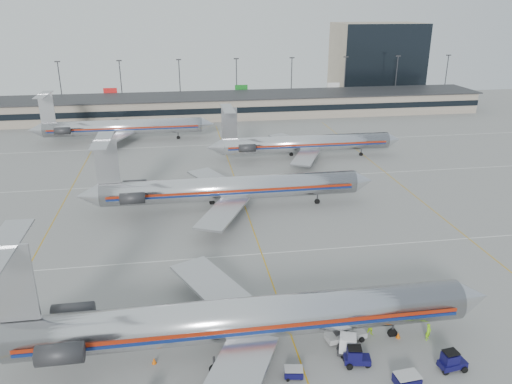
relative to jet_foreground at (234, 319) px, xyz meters
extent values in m
plane|color=gray|center=(5.95, 9.49, -3.80)|extent=(260.00, 260.00, 0.00)
cube|color=silver|center=(5.95, 19.49, -3.79)|extent=(160.00, 0.15, 0.02)
cube|color=gray|center=(5.95, 107.49, -0.80)|extent=(160.00, 16.00, 6.00)
cube|color=black|center=(5.95, 99.39, -0.60)|extent=(160.00, 0.20, 1.60)
cube|color=#2D2D30|center=(5.95, 107.49, 2.30)|extent=(162.00, 17.00, 0.30)
cylinder|color=#38383D|center=(-39.05, 121.49, 3.70)|extent=(0.30, 0.30, 15.00)
cube|color=#2D2D30|center=(-39.05, 121.49, 11.30)|extent=(1.60, 0.40, 0.35)
cylinder|color=#38383D|center=(-21.05, 121.49, 3.70)|extent=(0.30, 0.30, 15.00)
cube|color=#2D2D30|center=(-21.05, 121.49, 11.30)|extent=(1.60, 0.40, 0.35)
cylinder|color=#38383D|center=(-3.05, 121.49, 3.70)|extent=(0.30, 0.30, 15.00)
cube|color=#2D2D30|center=(-3.05, 121.49, 11.30)|extent=(1.60, 0.40, 0.35)
cylinder|color=#38383D|center=(14.95, 121.49, 3.70)|extent=(0.30, 0.30, 15.00)
cube|color=#2D2D30|center=(14.95, 121.49, 11.30)|extent=(1.60, 0.40, 0.35)
cylinder|color=#38383D|center=(32.95, 121.49, 3.70)|extent=(0.30, 0.30, 15.00)
cube|color=#2D2D30|center=(32.95, 121.49, 11.30)|extent=(1.60, 0.40, 0.35)
cylinder|color=#38383D|center=(50.95, 121.49, 3.70)|extent=(0.30, 0.30, 15.00)
cube|color=#2D2D30|center=(50.95, 121.49, 11.30)|extent=(1.60, 0.40, 0.35)
cylinder|color=#38383D|center=(68.95, 121.49, 3.70)|extent=(0.30, 0.30, 15.00)
cube|color=#2D2D30|center=(68.95, 121.49, 11.30)|extent=(1.60, 0.40, 0.35)
cylinder|color=#38383D|center=(86.95, 121.49, 3.70)|extent=(0.30, 0.30, 15.00)
cube|color=#2D2D30|center=(86.95, 121.49, 11.30)|extent=(1.60, 0.40, 0.35)
cube|color=tan|center=(67.95, 137.49, 8.70)|extent=(30.00, 20.00, 25.00)
cylinder|color=silver|center=(1.05, 0.00, -0.06)|extent=(42.74, 3.95, 3.95)
cone|color=silver|center=(24.13, 0.00, -0.06)|extent=(3.42, 3.95, 3.95)
cube|color=maroon|center=(1.05, -1.98, 0.10)|extent=(40.60, 0.05, 0.37)
cube|color=navy|center=(1.05, -1.98, -0.33)|extent=(40.60, 0.05, 0.30)
cube|color=#B4B4B9|center=(-1.08, 7.48, -1.13)|extent=(9.94, 14.48, 0.34)
cube|color=#B4B4B9|center=(-18.71, 0.00, 5.55)|extent=(3.63, 0.27, 7.27)
cube|color=#B4B4B9|center=(-19.03, 0.00, 8.97)|extent=(2.56, 11.22, 0.19)
cylinder|color=#2D2D30|center=(-14.97, 3.05, 0.26)|extent=(3.85, 1.82, 1.82)
cylinder|color=#2D2D30|center=(-14.97, -3.04, 0.26)|extent=(3.85, 1.82, 1.82)
cylinder|color=#2D2D30|center=(16.01, 0.00, -2.92)|extent=(0.21, 0.21, 1.76)
cylinder|color=#2D2D30|center=(-2.15, -2.56, -2.92)|extent=(0.21, 0.21, 1.76)
cylinder|color=#2D2D30|center=(-2.15, 2.57, -2.92)|extent=(0.21, 0.21, 1.76)
cylinder|color=black|center=(16.01, 0.00, -3.42)|extent=(0.96, 0.32, 0.96)
cylinder|color=silver|center=(3.74, 35.72, -0.21)|extent=(41.06, 3.80, 3.80)
cone|color=silver|center=(25.92, 35.72, -0.21)|extent=(3.28, 3.80, 3.80)
cone|color=#B4B4B9|center=(-18.63, 35.72, -0.21)|extent=(3.70, 3.80, 3.80)
cube|color=maroon|center=(3.74, 33.81, -0.05)|extent=(39.00, 0.05, 0.36)
cube|color=navy|center=(3.74, 33.81, -0.46)|extent=(39.00, 0.05, 0.29)
cube|color=#B4B4B9|center=(1.69, 42.91, -1.23)|extent=(9.55, 13.92, 0.33)
cube|color=#B4B4B9|center=(1.69, 28.54, -1.23)|extent=(9.55, 13.92, 0.33)
cube|color=#B4B4B9|center=(-15.24, 35.72, 5.18)|extent=(3.49, 0.26, 6.98)
cube|color=#B4B4B9|center=(-15.55, 35.72, 8.47)|extent=(2.46, 10.78, 0.18)
cylinder|color=#2D2D30|center=(-11.65, 38.65, 0.10)|extent=(3.70, 1.74, 1.74)
cylinder|color=#2D2D30|center=(-11.65, 32.80, 0.10)|extent=(3.70, 1.74, 1.74)
cylinder|color=#2D2D30|center=(18.11, 35.72, -2.95)|extent=(0.21, 0.21, 1.69)
cylinder|color=#2D2D30|center=(0.67, 33.26, -2.95)|extent=(0.21, 0.21, 1.69)
cylinder|color=#2D2D30|center=(0.67, 38.19, -2.95)|extent=(0.21, 0.21, 1.69)
cylinder|color=black|center=(18.11, 35.72, -3.44)|extent=(0.92, 0.31, 0.92)
cylinder|color=silver|center=(22.85, 61.41, -0.47)|extent=(36.13, 3.52, 3.52)
cone|color=silver|center=(42.44, 61.41, -0.47)|extent=(3.04, 3.52, 3.52)
cone|color=#B4B4B9|center=(3.07, 61.41, -0.47)|extent=(3.42, 3.52, 3.52)
cube|color=maroon|center=(22.85, 59.64, -0.33)|extent=(34.33, 0.05, 0.33)
cube|color=navy|center=(22.85, 59.64, -0.71)|extent=(34.33, 0.05, 0.27)
cube|color=#B4B4B9|center=(20.95, 68.07, -1.42)|extent=(8.84, 12.89, 0.30)
cube|color=#B4B4B9|center=(20.95, 54.76, -1.42)|extent=(8.84, 12.89, 0.30)
cube|color=#B4B4B9|center=(6.21, 61.41, 4.52)|extent=(3.23, 0.24, 6.47)
cube|color=#B4B4B9|center=(5.92, 61.41, 7.57)|extent=(2.28, 9.98, 0.17)
cylinder|color=#2D2D30|center=(9.54, 64.12, -0.18)|extent=(3.42, 1.62, 1.62)
cylinder|color=#2D2D30|center=(9.54, 58.70, -0.18)|extent=(3.42, 1.62, 1.62)
cylinder|color=#2D2D30|center=(35.21, 61.41, -3.01)|extent=(0.19, 0.19, 1.57)
cylinder|color=#2D2D30|center=(20.00, 59.13, -3.01)|extent=(0.19, 0.19, 1.57)
cylinder|color=#2D2D30|center=(20.00, 63.69, -3.01)|extent=(0.19, 0.19, 1.57)
cylinder|color=black|center=(35.21, 61.41, -3.47)|extent=(0.86, 0.29, 0.86)
cylinder|color=silver|center=(-17.17, 82.39, -0.36)|extent=(37.29, 3.63, 3.63)
cone|color=silver|center=(3.05, 82.39, -0.36)|extent=(3.14, 3.63, 3.63)
cone|color=#B4B4B9|center=(-37.58, 82.39, -0.36)|extent=(3.53, 3.63, 3.63)
cube|color=maroon|center=(-17.17, 80.56, -0.22)|extent=(35.43, 0.05, 0.34)
cube|color=navy|center=(-17.17, 80.56, -0.61)|extent=(35.43, 0.05, 0.27)
cube|color=#B4B4B9|center=(-19.13, 89.26, -1.34)|extent=(9.13, 13.30, 0.31)
cube|color=#B4B4B9|center=(-19.13, 75.52, -1.34)|extent=(9.13, 13.30, 0.31)
cube|color=#B4B4B9|center=(-34.34, 82.39, 4.79)|extent=(3.34, 0.25, 6.67)
cube|color=#B4B4B9|center=(-34.64, 82.39, 7.93)|extent=(2.36, 10.30, 0.18)
cylinder|color=#2D2D30|center=(-30.91, 85.19, -0.07)|extent=(3.53, 1.67, 1.67)
cylinder|color=#2D2D30|center=(-30.91, 79.59, -0.07)|extent=(3.53, 1.67, 1.67)
cylinder|color=#2D2D30|center=(-4.41, 82.39, -2.99)|extent=(0.20, 0.20, 1.62)
cylinder|color=#2D2D30|center=(-20.11, 80.03, -2.99)|extent=(0.20, 0.20, 1.62)
cylinder|color=#2D2D30|center=(-20.11, 84.74, -2.99)|extent=(0.20, 0.20, 1.62)
cylinder|color=black|center=(-4.41, 82.39, -3.45)|extent=(0.88, 0.29, 0.88)
cube|color=#0C0A3A|center=(11.02, -3.54, -3.19)|extent=(2.60, 1.64, 0.55)
cube|color=#0C0A3A|center=(10.69, -3.54, -2.53)|extent=(1.50, 1.33, 0.99)
cube|color=black|center=(10.69, -3.54, -1.87)|extent=(1.44, 1.26, 0.09)
cylinder|color=black|center=(11.90, -2.99, -3.49)|extent=(0.62, 0.20, 0.62)
cylinder|color=black|center=(11.90, -4.09, -3.49)|extent=(0.62, 0.20, 0.62)
cylinder|color=black|center=(10.14, -2.99, -3.49)|extent=(0.62, 0.20, 0.62)
cylinder|color=black|center=(10.14, -4.09, -3.49)|extent=(0.62, 0.20, 0.62)
cube|color=#0C0A3A|center=(19.42, -5.52, -3.18)|extent=(2.63, 1.56, 0.56)
cube|color=#0C0A3A|center=(19.08, -5.52, -2.50)|extent=(1.49, 1.30, 1.02)
cube|color=black|center=(19.08, -5.52, -1.82)|extent=(1.43, 1.23, 0.09)
cylinder|color=black|center=(20.32, -4.95, -3.48)|extent=(0.63, 0.20, 0.63)
cylinder|color=black|center=(20.32, -6.08, -3.48)|extent=(0.63, 0.20, 0.63)
cylinder|color=black|center=(18.52, -4.95, -3.48)|extent=(0.63, 0.20, 0.63)
cylinder|color=black|center=(18.52, -6.08, -3.48)|extent=(0.63, 0.20, 0.63)
cube|color=#0C0A3A|center=(4.84, -4.21, -3.32)|extent=(1.82, 1.39, 0.61)
cube|color=#A8A8A8|center=(4.84, -4.21, -2.88)|extent=(1.82, 1.39, 0.05)
cylinder|color=black|center=(5.45, -3.73, -3.64)|extent=(0.31, 0.12, 0.31)
cylinder|color=black|center=(5.45, -4.69, -3.64)|extent=(0.31, 0.12, 0.31)
cylinder|color=black|center=(4.23, -3.73, -3.64)|extent=(0.31, 0.12, 0.31)
cylinder|color=black|center=(4.23, -4.69, -3.64)|extent=(0.31, 0.12, 0.31)
cube|color=#0C0A3A|center=(14.39, -6.84, -3.18)|extent=(2.25, 1.63, 0.79)
cube|color=#A8A8A8|center=(14.39, -6.84, -2.62)|extent=(2.25, 1.63, 0.07)
cylinder|color=black|center=(15.18, -6.22, -3.60)|extent=(0.41, 0.16, 0.41)
cylinder|color=black|center=(13.60, -6.22, -3.60)|extent=(0.41, 0.16, 0.41)
cube|color=#2D2D30|center=(10.66, -1.84, -3.54)|extent=(2.26, 2.08, 0.31)
cube|color=silver|center=(10.66, -1.84, -2.62)|extent=(1.94, 1.88, 1.54)
cylinder|color=black|center=(11.38, -1.22, -3.67)|extent=(0.25, 0.12, 0.25)
cylinder|color=black|center=(11.38, -2.46, -3.67)|extent=(0.25, 0.12, 0.25)
cylinder|color=black|center=(9.94, -1.22, -3.67)|extent=(0.25, 0.12, 0.25)
cylinder|color=black|center=(9.94, -2.46, -3.67)|extent=(0.25, 0.12, 0.25)
cube|color=#A8A8A8|center=(11.17, 0.18, -3.29)|extent=(4.27, 2.09, 0.57)
cube|color=#2D2D30|center=(11.85, 0.18, -1.98)|extent=(4.25, 1.65, 1.46)
cylinder|color=black|center=(12.64, 0.81, -3.51)|extent=(0.57, 0.18, 0.57)
cylinder|color=black|center=(12.64, -0.44, -3.51)|extent=(0.57, 0.18, 0.57)
cylinder|color=black|center=(9.69, 0.81, -3.51)|extent=(0.57, 0.18, 0.57)
cylinder|color=black|center=(9.69, -0.44, -3.51)|extent=(0.57, 0.18, 0.57)
imported|color=#88E215|center=(19.28, -1.08, -2.89)|extent=(0.80, 0.73, 1.82)
imported|color=#B5F116|center=(13.96, 0.47, -2.83)|extent=(0.96, 0.76, 1.93)
cone|color=#E05A07|center=(16.50, -0.37, -3.49)|extent=(0.56, 0.56, 0.62)
cone|color=#E05A07|center=(-7.59, -0.42, -3.49)|extent=(0.47, 0.47, 0.61)
camera|label=1|loc=(-4.10, -39.26, 27.69)|focal=35.00mm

